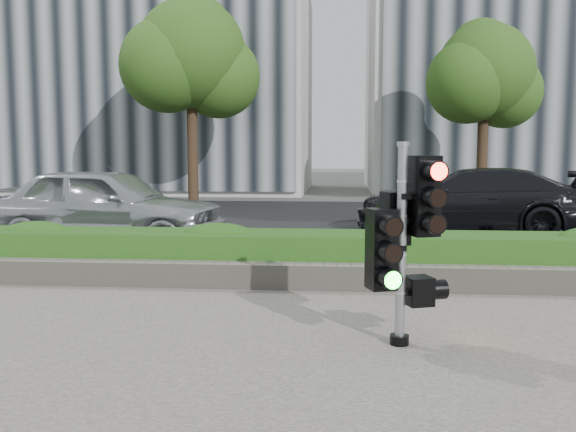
# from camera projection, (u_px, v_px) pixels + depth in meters

# --- Properties ---
(ground) EXTENTS (120.00, 120.00, 0.00)m
(ground) POSITION_uv_depth(u_px,v_px,m) (282.00, 331.00, 6.47)
(ground) COLOR #51514C
(ground) RESTS_ON ground
(road) EXTENTS (60.00, 13.00, 0.02)m
(road) POSITION_uv_depth(u_px,v_px,m) (318.00, 222.00, 16.37)
(road) COLOR black
(road) RESTS_ON ground
(curb) EXTENTS (60.00, 0.25, 0.12)m
(curb) POSITION_uv_depth(u_px,v_px,m) (301.00, 269.00, 9.58)
(curb) COLOR gray
(curb) RESTS_ON ground
(stone_wall) EXTENTS (12.00, 0.32, 0.34)m
(stone_wall) POSITION_uv_depth(u_px,v_px,m) (296.00, 276.00, 8.33)
(stone_wall) COLOR gray
(stone_wall) RESTS_ON sidewalk
(hedge) EXTENTS (12.00, 1.00, 0.68)m
(hedge) POSITION_uv_depth(u_px,v_px,m) (299.00, 256.00, 8.95)
(hedge) COLOR #49942D
(hedge) RESTS_ON sidewalk
(building_left) EXTENTS (16.00, 9.00, 15.00)m
(building_left) POSITION_uv_depth(u_px,v_px,m) (141.00, 34.00, 29.23)
(building_left) COLOR #B7B7B2
(building_left) RESTS_ON ground
(building_right) EXTENTS (18.00, 10.00, 12.00)m
(building_right) POSITION_uv_depth(u_px,v_px,m) (556.00, 67.00, 29.65)
(building_right) COLOR #B7B7B2
(building_right) RESTS_ON ground
(tree_left) EXTENTS (4.61, 4.03, 7.34)m
(tree_left) POSITION_uv_depth(u_px,v_px,m) (191.00, 58.00, 20.74)
(tree_left) COLOR black
(tree_left) RESTS_ON ground
(tree_right) EXTENTS (4.10, 3.58, 6.53)m
(tree_right) POSITION_uv_depth(u_px,v_px,m) (484.00, 76.00, 20.93)
(tree_right) COLOR black
(tree_right) RESTS_ON ground
(traffic_signal) EXTENTS (0.71, 0.62, 1.96)m
(traffic_signal) POSITION_uv_depth(u_px,v_px,m) (403.00, 234.00, 5.84)
(traffic_signal) COLOR black
(traffic_signal) RESTS_ON sidewalk
(car_silver) EXTENTS (4.85, 2.32, 1.60)m
(car_silver) POSITION_uv_depth(u_px,v_px,m) (106.00, 206.00, 12.03)
(car_silver) COLOR #B9BCC0
(car_silver) RESTS_ON road
(car_dark) EXTENTS (5.43, 2.93, 1.50)m
(car_dark) POSITION_uv_depth(u_px,v_px,m) (469.00, 200.00, 14.07)
(car_dark) COLOR black
(car_dark) RESTS_ON road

